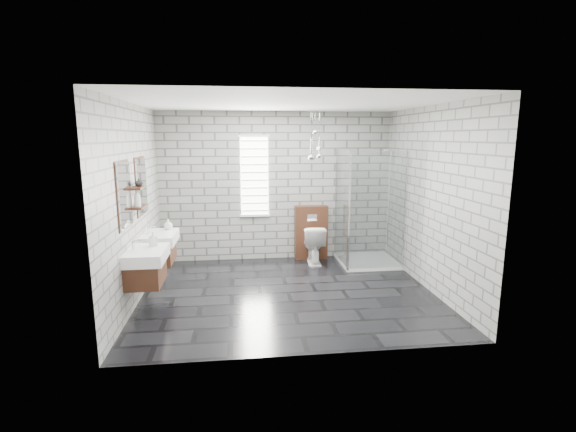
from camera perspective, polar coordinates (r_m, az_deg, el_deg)
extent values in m
cube|color=black|center=(6.23, 0.02, -10.50)|extent=(4.20, 3.60, 0.02)
cube|color=white|center=(5.82, 0.02, 15.31)|extent=(4.20, 3.60, 0.02)
cube|color=gray|center=(7.66, -1.60, 4.02)|extent=(4.20, 0.02, 2.70)
cube|color=gray|center=(4.11, 3.04, -1.87)|extent=(4.20, 0.02, 2.70)
cube|color=gray|center=(6.00, -20.41, 1.47)|extent=(0.02, 3.60, 2.70)
cube|color=gray|center=(6.47, 18.92, 2.20)|extent=(0.02, 3.60, 2.70)
cube|color=#442415|center=(5.66, -18.87, -7.31)|extent=(0.42, 0.62, 0.30)
cube|color=silver|center=(5.61, -16.88, -7.02)|extent=(0.02, 0.35, 0.01)
cube|color=white|center=(5.59, -18.76, -5.11)|extent=(0.47, 0.70, 0.15)
cylinder|color=silver|center=(5.59, -20.40, -3.78)|extent=(0.04, 0.04, 0.12)
cylinder|color=silver|center=(5.57, -19.93, -3.28)|extent=(0.10, 0.02, 0.02)
cube|color=white|center=(5.49, -21.46, 2.70)|extent=(0.03, 0.55, 0.80)
cube|color=#442415|center=(5.49, -21.58, 2.70)|extent=(0.01, 0.59, 0.84)
cube|color=#442415|center=(6.53, -17.21, -4.81)|extent=(0.42, 0.62, 0.30)
cube|color=silver|center=(6.49, -15.48, -4.54)|extent=(0.02, 0.35, 0.01)
cube|color=white|center=(6.47, -17.10, -2.89)|extent=(0.47, 0.70, 0.15)
cylinder|color=silver|center=(6.47, -18.52, -1.74)|extent=(0.04, 0.04, 0.12)
cylinder|color=silver|center=(6.45, -18.11, -1.30)|extent=(0.10, 0.02, 0.02)
cube|color=white|center=(6.38, -19.41, 3.87)|extent=(0.03, 0.55, 0.80)
cube|color=#442415|center=(6.39, -19.51, 3.86)|extent=(0.01, 0.59, 0.84)
cube|color=#442415|center=(5.94, -19.75, 1.13)|extent=(0.14, 0.30, 0.03)
cube|color=#442415|center=(5.91, -19.91, 3.62)|extent=(0.14, 0.30, 0.03)
cube|color=white|center=(7.59, -4.62, 5.44)|extent=(0.50, 0.02, 1.40)
cube|color=white|center=(7.54, -4.70, 10.89)|extent=(0.56, 0.04, 0.04)
cube|color=white|center=(7.67, -4.53, 0.07)|extent=(0.56, 0.04, 0.04)
cube|color=white|center=(7.65, -4.54, 0.73)|extent=(0.48, 0.01, 0.02)
cube|color=white|center=(7.63, -4.56, 1.76)|extent=(0.48, 0.01, 0.02)
cube|color=white|center=(7.61, -4.57, 2.80)|extent=(0.48, 0.01, 0.02)
cube|color=white|center=(7.59, -4.59, 3.85)|extent=(0.48, 0.01, 0.02)
cube|color=white|center=(7.57, -4.60, 4.90)|extent=(0.48, 0.01, 0.02)
cube|color=white|center=(7.56, -4.62, 5.96)|extent=(0.48, 0.01, 0.02)
cube|color=white|center=(7.55, -4.64, 7.01)|extent=(0.48, 0.01, 0.02)
cube|color=white|center=(7.54, -4.65, 8.08)|extent=(0.48, 0.01, 0.02)
cube|color=white|center=(7.54, -4.67, 9.14)|extent=(0.48, 0.01, 0.03)
cube|color=white|center=(7.54, -4.68, 10.20)|extent=(0.48, 0.01, 0.03)
cube|color=#442415|center=(7.78, 3.17, -2.24)|extent=(0.60, 0.20, 1.00)
cube|color=silver|center=(7.62, 3.33, -0.22)|extent=(0.18, 0.01, 0.12)
cube|color=white|center=(7.75, 10.73, -6.07)|extent=(1.00, 1.00, 0.06)
cube|color=silver|center=(7.07, 12.20, 0.59)|extent=(1.00, 0.01, 2.00)
cube|color=silver|center=(7.39, 7.38, 1.18)|extent=(0.01, 1.00, 2.00)
cube|color=silver|center=(6.93, 8.37, 0.51)|extent=(0.03, 0.03, 2.00)
cube|color=silver|center=(7.24, 15.80, 0.66)|extent=(0.03, 0.03, 2.00)
cylinder|color=silver|center=(7.85, 13.64, 2.04)|extent=(0.02, 0.02, 1.80)
cylinder|color=silver|center=(7.74, 13.38, 8.78)|extent=(0.14, 0.14, 0.02)
sphere|color=silver|center=(7.17, 3.10, 8.04)|extent=(0.09, 0.09, 0.09)
cylinder|color=silver|center=(7.16, 3.13, 11.38)|extent=(0.01, 0.01, 0.74)
sphere|color=silver|center=(7.23, 4.27, 8.22)|extent=(0.09, 0.09, 0.09)
cylinder|color=silver|center=(7.22, 4.32, 11.44)|extent=(0.01, 0.01, 0.72)
sphere|color=silver|center=(7.29, 3.69, 11.38)|extent=(0.09, 0.09, 0.09)
cylinder|color=silver|center=(7.30, 3.71, 13.01)|extent=(0.01, 0.01, 0.32)
sphere|color=silver|center=(7.27, 3.31, 7.95)|extent=(0.09, 0.09, 0.09)
cylinder|color=silver|center=(7.26, 3.34, 11.31)|extent=(0.01, 0.01, 0.76)
sphere|color=silver|center=(7.32, 4.25, 9.24)|extent=(0.09, 0.09, 0.09)
cylinder|color=silver|center=(7.32, 4.28, 11.93)|extent=(0.01, 0.01, 0.60)
imported|color=white|center=(7.58, 3.49, -3.82)|extent=(0.42, 0.70, 0.69)
imported|color=#B2B2B2|center=(5.69, -17.98, -3.00)|extent=(0.12, 0.12, 0.20)
imported|color=#B2B2B2|center=(6.65, -16.07, -1.10)|extent=(0.15, 0.15, 0.16)
imported|color=#B2B2B2|center=(5.83, -19.93, 2.25)|extent=(0.11, 0.11, 0.23)
imported|color=#B2B2B2|center=(5.96, -19.71, 4.36)|extent=(0.11, 0.11, 0.11)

